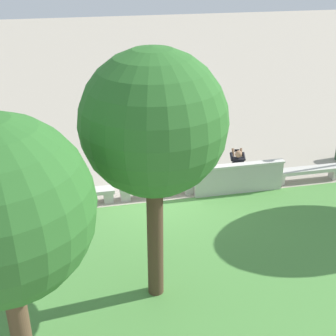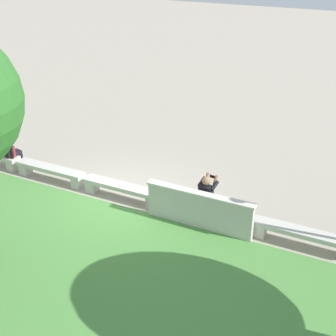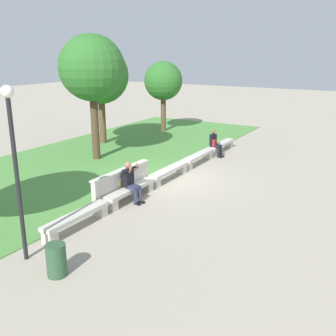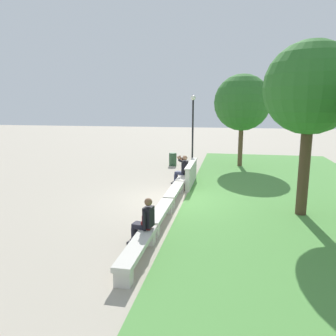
{
  "view_description": "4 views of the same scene",
  "coord_description": "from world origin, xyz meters",
  "px_view_note": "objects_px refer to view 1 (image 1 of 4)",
  "views": [
    {
      "loc": [
        2.35,
        12.51,
        7.1
      ],
      "look_at": [
        -0.4,
        -0.33,
        0.77
      ],
      "focal_mm": 50.0,
      "sensor_mm": 36.0,
      "label": 1
    },
    {
      "loc": [
        -6.3,
        9.7,
        6.76
      ],
      "look_at": [
        -1.26,
        -0.42,
        1.07
      ],
      "focal_mm": 50.0,
      "sensor_mm": 36.0,
      "label": 2
    },
    {
      "loc": [
        -12.36,
        -7.28,
        4.76
      ],
      "look_at": [
        -1.01,
        -0.56,
        0.81
      ],
      "focal_mm": 42.0,
      "sensor_mm": 36.0,
      "label": 3
    },
    {
      "loc": [
        11.76,
        1.99,
        3.56
      ],
      "look_at": [
        -0.72,
        -0.38,
        1.09
      ],
      "focal_mm": 35.0,
      "sensor_mm": 36.0,
      "label": 4
    }
  ],
  "objects_px": {
    "backpack": "(18,191)",
    "tree_left_background": "(154,125)",
    "bench_main": "(308,172)",
    "person_photographer": "(237,166)",
    "bench_near": "(235,179)",
    "bench_mid": "(157,187)",
    "bench_far": "(75,196)",
    "person_distant": "(18,189)"
  },
  "relations": [
    {
      "from": "bench_mid",
      "to": "person_photographer",
      "type": "height_order",
      "value": "person_photographer"
    },
    {
      "from": "tree_left_background",
      "to": "bench_mid",
      "type": "bearing_deg",
      "value": -101.38
    },
    {
      "from": "bench_main",
      "to": "bench_mid",
      "type": "distance_m",
      "value": 5.04
    },
    {
      "from": "bench_far",
      "to": "tree_left_background",
      "type": "height_order",
      "value": "tree_left_background"
    },
    {
      "from": "bench_near",
      "to": "tree_left_background",
      "type": "distance_m",
      "value": 6.65
    },
    {
      "from": "backpack",
      "to": "tree_left_background",
      "type": "distance_m",
      "value": 6.4
    },
    {
      "from": "bench_mid",
      "to": "bench_far",
      "type": "distance_m",
      "value": 2.52
    },
    {
      "from": "backpack",
      "to": "tree_left_background",
      "type": "relative_size",
      "value": 0.08
    },
    {
      "from": "bench_far",
      "to": "person_distant",
      "type": "bearing_deg",
      "value": -2.35
    },
    {
      "from": "bench_near",
      "to": "tree_left_background",
      "type": "xyz_separation_m",
      "value": [
        3.39,
        4.35,
        3.7
      ]
    },
    {
      "from": "bench_main",
      "to": "bench_mid",
      "type": "relative_size",
      "value": 1.0
    },
    {
      "from": "tree_left_background",
      "to": "bench_far",
      "type": "bearing_deg",
      "value": -69.33
    },
    {
      "from": "bench_mid",
      "to": "bench_far",
      "type": "height_order",
      "value": "same"
    },
    {
      "from": "bench_main",
      "to": "person_photographer",
      "type": "distance_m",
      "value": 2.49
    },
    {
      "from": "bench_near",
      "to": "person_distant",
      "type": "distance_m",
      "value": 6.64
    },
    {
      "from": "bench_main",
      "to": "bench_near",
      "type": "bearing_deg",
      "value": 0.0
    },
    {
      "from": "person_photographer",
      "to": "tree_left_background",
      "type": "relative_size",
      "value": 0.24
    },
    {
      "from": "bench_near",
      "to": "person_distant",
      "type": "bearing_deg",
      "value": -0.56
    },
    {
      "from": "bench_main",
      "to": "person_photographer",
      "type": "bearing_deg",
      "value": -1.78
    },
    {
      "from": "bench_mid",
      "to": "tree_left_background",
      "type": "bearing_deg",
      "value": 78.62
    },
    {
      "from": "bench_main",
      "to": "bench_far",
      "type": "distance_m",
      "value": 7.55
    },
    {
      "from": "bench_far",
      "to": "person_photographer",
      "type": "bearing_deg",
      "value": -179.14
    },
    {
      "from": "backpack",
      "to": "tree_left_background",
      "type": "height_order",
      "value": "tree_left_background"
    },
    {
      "from": "bench_far",
      "to": "tree_left_background",
      "type": "xyz_separation_m",
      "value": [
        -1.64,
        4.35,
        3.7
      ]
    },
    {
      "from": "bench_far",
      "to": "person_distant",
      "type": "distance_m",
      "value": 1.63
    },
    {
      "from": "bench_main",
      "to": "tree_left_background",
      "type": "relative_size",
      "value": 0.43
    },
    {
      "from": "bench_main",
      "to": "person_distant",
      "type": "distance_m",
      "value": 9.15
    },
    {
      "from": "person_distant",
      "to": "bench_main",
      "type": "bearing_deg",
      "value": 179.59
    },
    {
      "from": "bench_mid",
      "to": "tree_left_background",
      "type": "relative_size",
      "value": 0.43
    },
    {
      "from": "bench_near",
      "to": "person_distant",
      "type": "xyz_separation_m",
      "value": [
        6.63,
        -0.07,
        0.36
      ]
    },
    {
      "from": "bench_mid",
      "to": "person_photographer",
      "type": "distance_m",
      "value": 2.62
    },
    {
      "from": "bench_far",
      "to": "person_distant",
      "type": "xyz_separation_m",
      "value": [
        1.59,
        -0.07,
        0.36
      ]
    },
    {
      "from": "backpack",
      "to": "bench_near",
      "type": "bearing_deg",
      "value": 179.84
    },
    {
      "from": "person_photographer",
      "to": "person_distant",
      "type": "height_order",
      "value": "person_photographer"
    },
    {
      "from": "bench_mid",
      "to": "person_photographer",
      "type": "bearing_deg",
      "value": -178.3
    },
    {
      "from": "bench_near",
      "to": "person_photographer",
      "type": "bearing_deg",
      "value": -129.28
    },
    {
      "from": "bench_far",
      "to": "tree_left_background",
      "type": "relative_size",
      "value": 0.43
    },
    {
      "from": "person_photographer",
      "to": "tree_left_background",
      "type": "distance_m",
      "value": 6.51
    },
    {
      "from": "person_photographer",
      "to": "person_distant",
      "type": "relative_size",
      "value": 1.05
    },
    {
      "from": "bench_far",
      "to": "backpack",
      "type": "distance_m",
      "value": 1.6
    },
    {
      "from": "bench_mid",
      "to": "backpack",
      "type": "distance_m",
      "value": 4.1
    },
    {
      "from": "bench_near",
      "to": "person_distant",
      "type": "relative_size",
      "value": 1.88
    }
  ]
}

